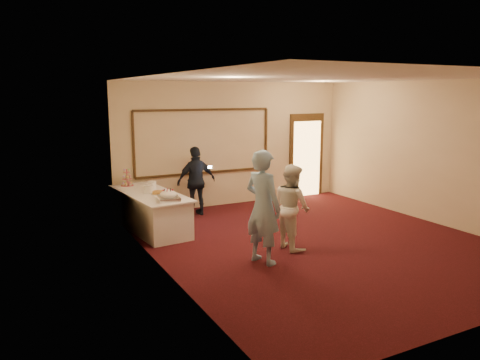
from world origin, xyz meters
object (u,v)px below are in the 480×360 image
plate_stack_b (152,185)px  woman (292,207)px  cupcake_stand (127,179)px  guest (196,181)px  plate_stack_a (148,189)px  tart (159,193)px  buffet_table (150,211)px  man (263,207)px  pavlova_tray (168,196)px

plate_stack_b → woman: (1.76, -2.59, -0.09)m
cupcake_stand → guest: guest is taller
plate_stack_a → tart: size_ratio=0.65×
woman → guest: bearing=11.9°
buffet_table → man: size_ratio=1.31×
tart → man: 2.60m
buffet_table → pavlova_tray: pavlova_tray is taller
buffet_table → woman: bearing=-49.9°
pavlova_tray → tart: (0.01, 0.58, -0.06)m
cupcake_stand → tart: size_ratio=1.30×
man → guest: 3.32m
pavlova_tray → cupcake_stand: 1.78m
woman → plate_stack_b: bearing=33.8°
buffet_table → woman: 2.98m
cupcake_stand → plate_stack_a: size_ratio=2.00×
guest → buffet_table: bearing=24.2°
buffet_table → cupcake_stand: (-0.22, 0.92, 0.52)m
pavlova_tray → plate_stack_a: bearing=100.5°
cupcake_stand → woman: bearing=-56.2°
woman → guest: 2.99m
guest → man: bearing=83.6°
plate_stack_a → pavlova_tray: bearing=-79.5°
cupcake_stand → man: size_ratio=0.21×
guest → plate_stack_a: bearing=25.1°
man → woman: 0.93m
plate_stack_b → tart: size_ratio=0.63×
tart → man: man is taller
plate_stack_a → guest: 1.49m
plate_stack_b → man: size_ratio=0.10×
cupcake_stand → man: (1.30, -3.57, 0.02)m
plate_stack_b → man: (0.93, -2.99, 0.08)m
cupcake_stand → plate_stack_b: 0.69m
buffet_table → plate_stack_a: (-0.03, -0.04, 0.47)m
man → woman: (0.82, 0.40, -0.17)m
plate_stack_b → man: 3.13m
buffet_table → plate_stack_a: size_ratio=12.30×
woman → guest: (-0.63, 2.92, 0.03)m
buffet_table → tart: tart is taller
pavlova_tray → tart: size_ratio=1.90×
buffet_table → tart: bearing=-63.9°
plate_stack_b → tart: plate_stack_b is taller
tart → guest: (1.16, 0.90, -0.02)m
plate_stack_a → plate_stack_b: plate_stack_a is taller
pavlova_tray → plate_stack_b: 1.16m
plate_stack_b → woman: size_ratio=0.13×
cupcake_stand → woman: size_ratio=0.26×
tart → plate_stack_a: bearing=127.3°
buffet_table → plate_stack_b: (0.15, 0.33, 0.46)m
cupcake_stand → woman: (2.13, -3.18, -0.15)m
tart → guest: bearing=38.0°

